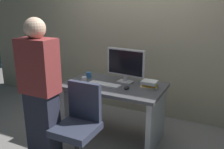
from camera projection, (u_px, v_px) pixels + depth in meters
ground_plane at (114, 135)px, 3.35m from camera, size 9.00×9.00×0.00m
wall_back at (140, 21)px, 3.75m from camera, size 6.40×0.10×3.00m
desk at (114, 102)px, 3.21m from camera, size 1.30×0.75×0.75m
office_chair at (79, 130)px, 2.65m from camera, size 0.52×0.52×0.94m
person_at_desk at (40, 93)px, 2.57m from camera, size 0.40×0.24×1.64m
monitor at (125, 64)px, 3.16m from camera, size 0.54×0.16×0.46m
keyboard at (104, 84)px, 3.12m from camera, size 0.44×0.15×0.02m
mouse at (127, 88)px, 2.97m from camera, size 0.06×0.10×0.03m
cup_near_keyboard at (84, 80)px, 3.18m from camera, size 0.07×0.07×0.09m
cup_by_monitor at (89, 75)px, 3.43m from camera, size 0.07×0.07×0.08m
book_stack at (149, 84)px, 3.01m from camera, size 0.23×0.18×0.09m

